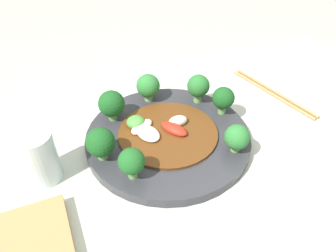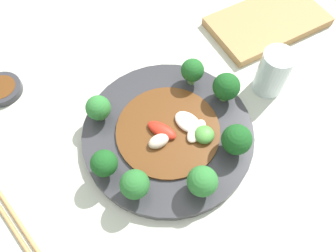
{
  "view_description": "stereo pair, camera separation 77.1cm",
  "coord_description": "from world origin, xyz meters",
  "px_view_note": "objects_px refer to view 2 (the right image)",
  "views": [
    {
      "loc": [
        0.21,
        0.4,
        1.2
      ],
      "look_at": [
        0.04,
        -0.04,
        0.8
      ],
      "focal_mm": 35.0,
      "sensor_mm": 36.0,
      "label": 1
    },
    {
      "loc": [
        -0.09,
        -0.3,
        1.32
      ],
      "look_at": [
        0.04,
        -0.04,
        0.8
      ],
      "focal_mm": 35.0,
      "sensor_mm": 36.0,
      "label": 2
    }
  ],
  "objects_px": {
    "plate": "(168,134)",
    "drinking_glass": "(273,72)",
    "broccoli_northwest": "(98,108)",
    "broccoli_east": "(226,87)",
    "cutting_board": "(267,22)",
    "broccoli_south": "(202,181)",
    "chopsticks": "(25,240)",
    "broccoli_southeast": "(237,140)",
    "sauce_dish": "(2,89)",
    "broccoli_west": "(104,164)",
    "broccoli_southwest": "(135,185)",
    "broccoli_northeast": "(192,71)",
    "stirfry_center": "(174,131)"
  },
  "relations": [
    {
      "from": "broccoli_south",
      "to": "broccoli_northwest",
      "type": "bearing_deg",
      "value": 114.8
    },
    {
      "from": "plate",
      "to": "broccoli_east",
      "type": "xyz_separation_m",
      "value": [
        0.13,
        0.02,
        0.04
      ]
    },
    {
      "from": "broccoli_northeast",
      "to": "drinking_glass",
      "type": "height_order",
      "value": "drinking_glass"
    },
    {
      "from": "broccoli_east",
      "to": "chopsticks",
      "type": "height_order",
      "value": "broccoli_east"
    },
    {
      "from": "broccoli_east",
      "to": "broccoli_southwest",
      "type": "bearing_deg",
      "value": -157.48
    },
    {
      "from": "drinking_glass",
      "to": "sauce_dish",
      "type": "xyz_separation_m",
      "value": [
        -0.49,
        0.24,
        -0.04
      ]
    },
    {
      "from": "broccoli_west",
      "to": "stirfry_center",
      "type": "xyz_separation_m",
      "value": [
        0.14,
        0.02,
        -0.03
      ]
    },
    {
      "from": "plate",
      "to": "broccoli_northwest",
      "type": "distance_m",
      "value": 0.14
    },
    {
      "from": "broccoli_northwest",
      "to": "broccoli_west",
      "type": "bearing_deg",
      "value": -106.06
    },
    {
      "from": "plate",
      "to": "broccoli_east",
      "type": "relative_size",
      "value": 5.11
    },
    {
      "from": "broccoli_southwest",
      "to": "broccoli_east",
      "type": "distance_m",
      "value": 0.25
    },
    {
      "from": "plate",
      "to": "chopsticks",
      "type": "bearing_deg",
      "value": -167.56
    },
    {
      "from": "broccoli_southeast",
      "to": "stirfry_center",
      "type": "bearing_deg",
      "value": 134.98
    },
    {
      "from": "stirfry_center",
      "to": "broccoli_northeast",
      "type": "bearing_deg",
      "value": 45.12
    },
    {
      "from": "broccoli_southwest",
      "to": "chopsticks",
      "type": "relative_size",
      "value": 0.27
    },
    {
      "from": "broccoli_southeast",
      "to": "sauce_dish",
      "type": "height_order",
      "value": "broccoli_southeast"
    },
    {
      "from": "broccoli_northeast",
      "to": "stirfry_center",
      "type": "xyz_separation_m",
      "value": [
        -0.09,
        -0.09,
        -0.03
      ]
    },
    {
      "from": "broccoli_northwest",
      "to": "broccoli_east",
      "type": "distance_m",
      "value": 0.24
    },
    {
      "from": "broccoli_east",
      "to": "plate",
      "type": "bearing_deg",
      "value": -172.72
    },
    {
      "from": "chopsticks",
      "to": "stirfry_center",
      "type": "bearing_deg",
      "value": 10.89
    },
    {
      "from": "broccoli_northeast",
      "to": "broccoli_northwest",
      "type": "distance_m",
      "value": 0.19
    },
    {
      "from": "plate",
      "to": "drinking_glass",
      "type": "height_order",
      "value": "drinking_glass"
    },
    {
      "from": "broccoli_northwest",
      "to": "broccoli_southwest",
      "type": "height_order",
      "value": "broccoli_southwest"
    },
    {
      "from": "broccoli_south",
      "to": "broccoli_northeast",
      "type": "bearing_deg",
      "value": 64.61
    },
    {
      "from": "broccoli_northeast",
      "to": "plate",
      "type": "bearing_deg",
      "value": -139.75
    },
    {
      "from": "broccoli_southeast",
      "to": "sauce_dish",
      "type": "relative_size",
      "value": 0.8
    },
    {
      "from": "broccoli_east",
      "to": "stirfry_center",
      "type": "height_order",
      "value": "broccoli_east"
    },
    {
      "from": "broccoli_south",
      "to": "chopsticks",
      "type": "distance_m",
      "value": 0.3
    },
    {
      "from": "plate",
      "to": "chopsticks",
      "type": "xyz_separation_m",
      "value": [
        -0.29,
        -0.06,
        -0.01
      ]
    },
    {
      "from": "plate",
      "to": "broccoli_northeast",
      "type": "bearing_deg",
      "value": 40.25
    },
    {
      "from": "plate",
      "to": "drinking_glass",
      "type": "distance_m",
      "value": 0.24
    },
    {
      "from": "broccoli_southwest",
      "to": "cutting_board",
      "type": "relative_size",
      "value": 0.24
    },
    {
      "from": "broccoli_northwest",
      "to": "broccoli_east",
      "type": "relative_size",
      "value": 0.88
    },
    {
      "from": "broccoli_east",
      "to": "broccoli_northwest",
      "type": "bearing_deg",
      "value": 163.26
    },
    {
      "from": "plate",
      "to": "broccoli_northwest",
      "type": "height_order",
      "value": "broccoli_northwest"
    },
    {
      "from": "broccoli_northeast",
      "to": "broccoli_east",
      "type": "bearing_deg",
      "value": -59.44
    },
    {
      "from": "drinking_glass",
      "to": "sauce_dish",
      "type": "height_order",
      "value": "drinking_glass"
    },
    {
      "from": "plate",
      "to": "sauce_dish",
      "type": "relative_size",
      "value": 3.98
    },
    {
      "from": "broccoli_east",
      "to": "cutting_board",
      "type": "distance_m",
      "value": 0.25
    },
    {
      "from": "drinking_glass",
      "to": "broccoli_east",
      "type": "bearing_deg",
      "value": 175.33
    },
    {
      "from": "drinking_glass",
      "to": "sauce_dish",
      "type": "relative_size",
      "value": 1.21
    },
    {
      "from": "drinking_glass",
      "to": "broccoli_southeast",
      "type": "bearing_deg",
      "value": -147.46
    },
    {
      "from": "cutting_board",
      "to": "broccoli_south",
      "type": "bearing_deg",
      "value": -140.87
    },
    {
      "from": "stirfry_center",
      "to": "cutting_board",
      "type": "distance_m",
      "value": 0.37
    },
    {
      "from": "broccoli_northwest",
      "to": "broccoli_east",
      "type": "height_order",
      "value": "broccoli_east"
    },
    {
      "from": "broccoli_northeast",
      "to": "cutting_board",
      "type": "bearing_deg",
      "value": 17.1
    },
    {
      "from": "broccoli_northwest",
      "to": "stirfry_center",
      "type": "height_order",
      "value": "broccoli_northwest"
    },
    {
      "from": "broccoli_southwest",
      "to": "chopsticks",
      "type": "height_order",
      "value": "broccoli_southwest"
    },
    {
      "from": "broccoli_west",
      "to": "broccoli_south",
      "type": "height_order",
      "value": "broccoli_south"
    },
    {
      "from": "plate",
      "to": "broccoli_south",
      "type": "relative_size",
      "value": 5.18
    }
  ]
}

